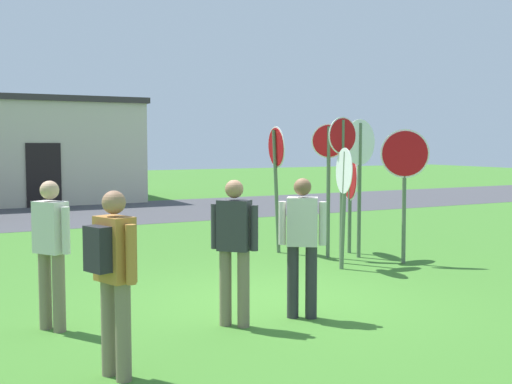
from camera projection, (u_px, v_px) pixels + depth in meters
ground_plane at (268, 302)px, 8.46m from camera, size 80.00×80.00×0.00m
street_asphalt at (76, 214)px, 18.86m from camera, size 60.00×6.40×0.01m
building_background at (31, 150)px, 23.05m from camera, size 7.26×5.18×3.68m
stop_sign_low_front at (350, 186)px, 12.16m from camera, size 0.30×0.85×1.91m
stop_sign_far_back at (360, 162)px, 11.66m from camera, size 0.81×0.21×2.54m
stop_sign_nearest at (328, 169)px, 11.65m from camera, size 0.54×0.33×2.46m
stop_sign_tallest at (344, 187)px, 10.61m from camera, size 0.24×0.74×2.03m
stop_sign_rear_right at (276, 166)px, 12.15m from camera, size 0.19×0.79×2.42m
stop_sign_center_cluster at (342, 166)px, 11.10m from camera, size 0.64×0.12×2.56m
stop_sign_rear_left at (405, 171)px, 11.11m from camera, size 0.74×0.48×2.35m
person_holding_notes at (51, 247)px, 7.14m from camera, size 0.38×0.50×1.69m
person_near_signs at (302, 240)px, 7.65m from camera, size 0.49×0.38×1.69m
person_in_dark_shirt at (234, 244)px, 7.30m from camera, size 0.42×0.44×1.69m
person_in_blue at (113, 270)px, 5.66m from camera, size 0.43×0.54×1.69m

